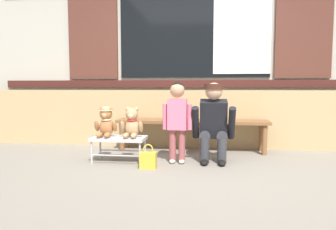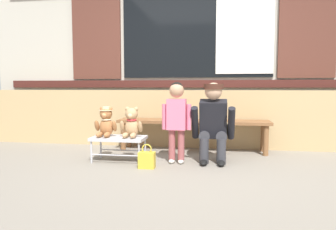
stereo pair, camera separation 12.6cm
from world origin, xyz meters
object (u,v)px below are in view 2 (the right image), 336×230
at_px(wooden_bench_long, 193,125).
at_px(teddy_bear_plain, 131,123).
at_px(adult_crouching, 214,122).
at_px(child_standing, 177,113).
at_px(teddy_bear_with_hat, 106,122).
at_px(small_display_bench, 119,139).
at_px(handbag_on_ground, 147,160).

xyz_separation_m(wooden_bench_long, teddy_bear_plain, (-0.67, -0.75, 0.09)).
distance_m(wooden_bench_long, adult_crouching, 0.70).
relative_size(wooden_bench_long, teddy_bear_plain, 5.78).
height_order(wooden_bench_long, child_standing, child_standing).
bearing_deg(teddy_bear_with_hat, wooden_bench_long, 37.11).
height_order(small_display_bench, teddy_bear_with_hat, teddy_bear_with_hat).
bearing_deg(small_display_bench, wooden_bench_long, 42.14).
bearing_deg(small_display_bench, teddy_bear_plain, 0.51).
height_order(child_standing, adult_crouching, child_standing).
distance_m(teddy_bear_with_hat, adult_crouching, 1.30).
relative_size(teddy_bear_plain, handbag_on_ground, 1.34).
height_order(teddy_bear_plain, handbag_on_ground, teddy_bear_plain).
bearing_deg(wooden_bench_long, child_standing, -100.04).
height_order(small_display_bench, teddy_bear_plain, teddy_bear_plain).
bearing_deg(teddy_bear_with_hat, handbag_on_ground, -25.53).
relative_size(wooden_bench_long, small_display_bench, 3.28).
xyz_separation_m(teddy_bear_with_hat, child_standing, (0.86, 0.02, 0.12)).
relative_size(small_display_bench, handbag_on_ground, 2.35).
xyz_separation_m(wooden_bench_long, teddy_bear_with_hat, (-0.99, -0.75, 0.10)).
height_order(teddy_bear_plain, adult_crouching, adult_crouching).
distance_m(teddy_bear_with_hat, handbag_on_ground, 0.74).
xyz_separation_m(child_standing, handbag_on_ground, (-0.29, -0.29, -0.50)).
bearing_deg(small_display_bench, adult_crouching, 6.86).
bearing_deg(teddy_bear_plain, adult_crouching, 7.89).
distance_m(small_display_bench, teddy_bear_plain, 0.25).
xyz_separation_m(teddy_bear_plain, adult_crouching, (0.98, 0.14, 0.02)).
bearing_deg(adult_crouching, wooden_bench_long, 116.21).
height_order(wooden_bench_long, teddy_bear_with_hat, teddy_bear_with_hat).
relative_size(teddy_bear_with_hat, child_standing, 0.38).
xyz_separation_m(adult_crouching, handbag_on_ground, (-0.72, -0.41, -0.38)).
distance_m(small_display_bench, adult_crouching, 1.16).
distance_m(wooden_bench_long, teddy_bear_with_hat, 1.25).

